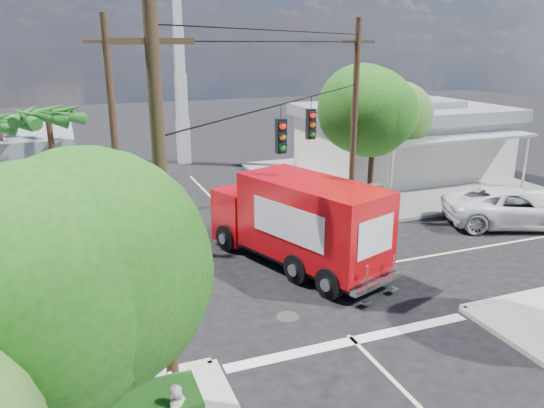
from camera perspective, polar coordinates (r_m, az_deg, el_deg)
ground at (r=18.82m, az=2.23°, el=-8.09°), size 120.00×120.00×0.00m
sidewalk_ne at (r=32.84m, az=12.19°, el=2.68°), size 14.12×14.12×0.14m
road_markings at (r=17.62m, az=4.16°, el=-9.95°), size 32.00×32.00×0.01m
building_ne at (r=34.16m, az=13.72°, el=6.99°), size 11.80×10.20×4.50m
radio_tower at (r=36.44m, az=-9.82°, el=13.09°), size 0.80×0.80×17.00m
tree_sw_front at (r=8.86m, az=-20.44°, el=-8.47°), size 3.88×3.78×6.03m
tree_ne_front at (r=26.61m, az=10.98°, el=9.77°), size 4.21×4.14×6.66m
tree_ne_back at (r=29.92m, az=12.96°, el=9.30°), size 3.77×3.66×5.82m
palm_nw_front at (r=23.31m, az=-22.93°, el=8.44°), size 3.01×3.08×5.59m
utility_poles at (r=18.30m, az=-4.20°, el=6.56°), size 12.00×10.68×9.00m
vending_boxes at (r=26.59m, az=9.83°, el=0.84°), size 1.90×0.50×1.10m
delivery_truck at (r=19.37m, az=2.83°, el=-1.92°), size 4.80×8.06×3.36m
parked_car at (r=26.25m, az=24.70°, el=-0.32°), size 6.83×4.98×1.73m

